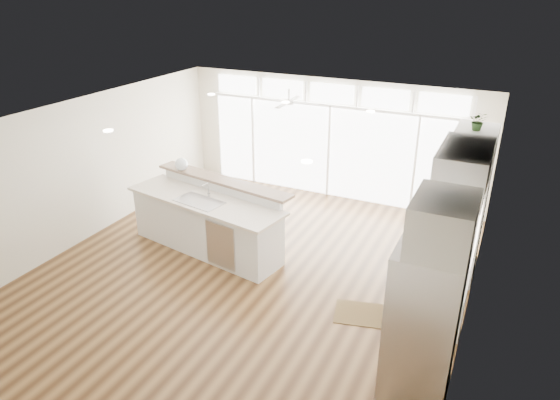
% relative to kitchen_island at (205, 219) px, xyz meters
% --- Properties ---
extents(floor, '(7.00, 8.00, 0.02)m').
position_rel_kitchen_island_xyz_m(floor, '(1.13, -0.51, -0.64)').
color(floor, '#432914').
rests_on(floor, ground).
extents(ceiling, '(7.00, 8.00, 0.02)m').
position_rel_kitchen_island_xyz_m(ceiling, '(1.13, -0.51, 2.07)').
color(ceiling, white).
rests_on(ceiling, wall_back).
extents(wall_back, '(7.00, 0.04, 2.70)m').
position_rel_kitchen_island_xyz_m(wall_back, '(1.13, 3.49, 0.72)').
color(wall_back, beige).
rests_on(wall_back, floor).
extents(wall_front, '(7.00, 0.04, 2.70)m').
position_rel_kitchen_island_xyz_m(wall_front, '(1.13, -4.51, 0.72)').
color(wall_front, beige).
rests_on(wall_front, floor).
extents(wall_left, '(0.04, 8.00, 2.70)m').
position_rel_kitchen_island_xyz_m(wall_left, '(-2.37, -0.51, 0.72)').
color(wall_left, beige).
rests_on(wall_left, floor).
extents(wall_right, '(0.04, 8.00, 2.70)m').
position_rel_kitchen_island_xyz_m(wall_right, '(4.63, -0.51, 0.72)').
color(wall_right, beige).
rests_on(wall_right, floor).
extents(glass_wall, '(5.80, 0.06, 2.08)m').
position_rel_kitchen_island_xyz_m(glass_wall, '(1.13, 3.43, 0.42)').
color(glass_wall, white).
rests_on(glass_wall, wall_back).
extents(transom_row, '(5.90, 0.06, 0.40)m').
position_rel_kitchen_island_xyz_m(transom_row, '(1.13, 3.43, 1.75)').
color(transom_row, white).
rests_on(transom_row, wall_back).
extents(desk_window, '(0.04, 0.85, 0.85)m').
position_rel_kitchen_island_xyz_m(desk_window, '(4.59, -0.21, 0.92)').
color(desk_window, white).
rests_on(desk_window, wall_right).
extents(ceiling_fan, '(1.16, 1.16, 0.32)m').
position_rel_kitchen_island_xyz_m(ceiling_fan, '(0.63, 2.29, 1.85)').
color(ceiling_fan, white).
rests_on(ceiling_fan, ceiling).
extents(recessed_lights, '(3.40, 3.00, 0.02)m').
position_rel_kitchen_island_xyz_m(recessed_lights, '(1.13, -0.31, 2.05)').
color(recessed_lights, white).
rests_on(recessed_lights, ceiling).
extents(oven_cabinet, '(0.64, 1.20, 2.50)m').
position_rel_kitchen_island_xyz_m(oven_cabinet, '(4.30, 1.29, 0.62)').
color(oven_cabinet, white).
rests_on(oven_cabinet, floor).
extents(desk_nook, '(0.72, 1.30, 0.76)m').
position_rel_kitchen_island_xyz_m(desk_nook, '(4.26, -0.21, -0.25)').
color(desk_nook, white).
rests_on(desk_nook, floor).
extents(upper_cabinets, '(0.64, 1.30, 0.64)m').
position_rel_kitchen_island_xyz_m(upper_cabinets, '(4.30, -0.21, 1.72)').
color(upper_cabinets, white).
rests_on(upper_cabinets, wall_right).
extents(refrigerator, '(0.76, 0.90, 2.00)m').
position_rel_kitchen_island_xyz_m(refrigerator, '(4.24, -1.86, 0.37)').
color(refrigerator, '#B9B9BE').
rests_on(refrigerator, floor).
extents(fridge_cabinet, '(0.64, 0.90, 0.60)m').
position_rel_kitchen_island_xyz_m(fridge_cabinet, '(4.30, -1.86, 1.67)').
color(fridge_cabinet, white).
rests_on(fridge_cabinet, wall_right).
extents(framed_photos, '(0.06, 0.22, 0.80)m').
position_rel_kitchen_island_xyz_m(framed_photos, '(4.59, 0.41, 0.77)').
color(framed_photos, black).
rests_on(framed_photos, wall_right).
extents(kitchen_island, '(3.31, 1.72, 1.25)m').
position_rel_kitchen_island_xyz_m(kitchen_island, '(0.00, 0.00, 0.00)').
color(kitchen_island, white).
rests_on(kitchen_island, floor).
extents(rug, '(0.96, 0.79, 0.01)m').
position_rel_kitchen_island_xyz_m(rug, '(3.23, -0.68, -0.62)').
color(rug, '#352411').
rests_on(rug, floor).
extents(office_chair, '(0.56, 0.53, 0.95)m').
position_rel_kitchen_island_xyz_m(office_chair, '(3.84, -0.54, -0.15)').
color(office_chair, black).
rests_on(office_chair, floor).
extents(fishbowl, '(0.28, 0.28, 0.25)m').
position_rel_kitchen_island_xyz_m(fishbowl, '(-0.86, 0.56, 0.75)').
color(fishbowl, white).
rests_on(fishbowl, kitchen_island).
extents(monitor, '(0.12, 0.46, 0.38)m').
position_rel_kitchen_island_xyz_m(monitor, '(4.18, -0.21, 0.32)').
color(monitor, black).
rests_on(monitor, desk_nook).
extents(keyboard, '(0.18, 0.37, 0.02)m').
position_rel_kitchen_island_xyz_m(keyboard, '(4.01, -0.21, 0.14)').
color(keyboard, silver).
rests_on(keyboard, desk_nook).
extents(potted_plant, '(0.28, 0.31, 0.23)m').
position_rel_kitchen_island_xyz_m(potted_plant, '(4.30, 1.29, 1.99)').
color(potted_plant, '#305524').
rests_on(potted_plant, oven_cabinet).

